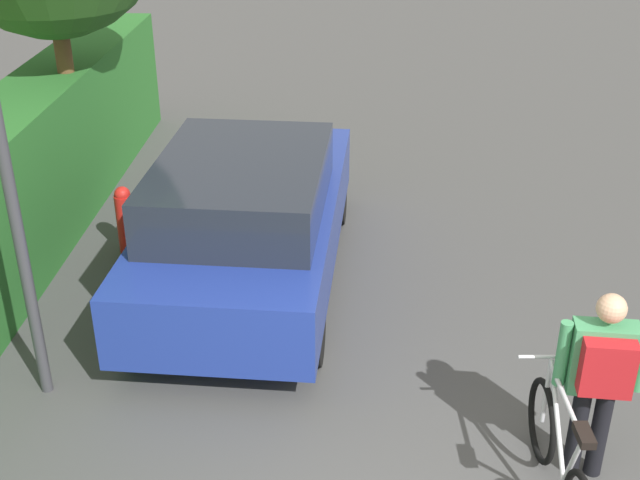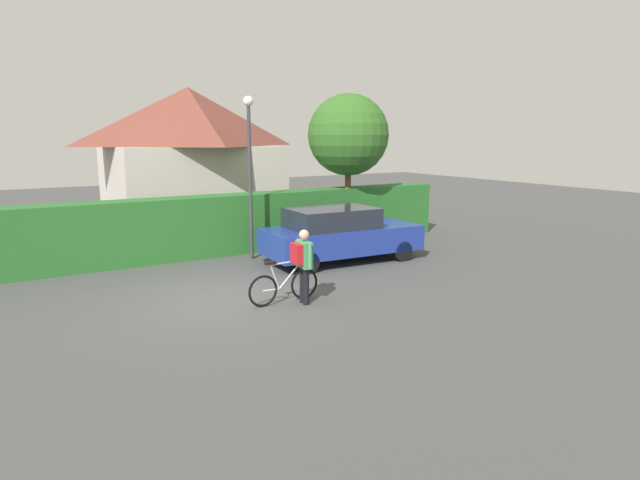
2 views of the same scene
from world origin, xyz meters
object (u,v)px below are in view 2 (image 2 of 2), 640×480
object	(u,v)px
street_lamp	(250,156)
tree_kerbside	(348,135)
fire_hydrant	(330,236)
person_rider	(303,260)
parked_car_near	(339,234)
bicycle	(284,285)

from	to	relation	value
street_lamp	tree_kerbside	world-z (taller)	tree_kerbside
street_lamp	fire_hydrant	bearing A→B (deg)	-1.10
person_rider	fire_hydrant	world-z (taller)	person_rider
parked_car_near	street_lamp	world-z (taller)	street_lamp
parked_car_near	fire_hydrant	bearing A→B (deg)	66.77
person_rider	street_lamp	distance (m)	4.94
bicycle	fire_hydrant	world-z (taller)	bicycle
parked_car_near	tree_kerbside	bearing A→B (deg)	51.52
street_lamp	fire_hydrant	size ratio (longest dim) A/B	5.60
bicycle	tree_kerbside	bearing A→B (deg)	45.13
parked_car_near	bicycle	size ratio (longest dim) A/B	2.66
parked_car_near	tree_kerbside	size ratio (longest dim) A/B	0.93
parked_car_near	fire_hydrant	xyz separation A→B (m)	(0.65, 1.50, -0.37)
street_lamp	tree_kerbside	xyz separation A→B (m)	(3.88, 0.86, 0.58)
parked_car_near	bicycle	world-z (taller)	parked_car_near
street_lamp	person_rider	bearing A→B (deg)	-100.60
bicycle	person_rider	world-z (taller)	person_rider
street_lamp	parked_car_near	bearing A→B (deg)	-38.33
street_lamp	fire_hydrant	world-z (taller)	street_lamp
parked_car_near	person_rider	size ratio (longest dim) A/B	2.83
tree_kerbside	fire_hydrant	size ratio (longest dim) A/B	5.95
bicycle	person_rider	bearing A→B (deg)	-42.57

